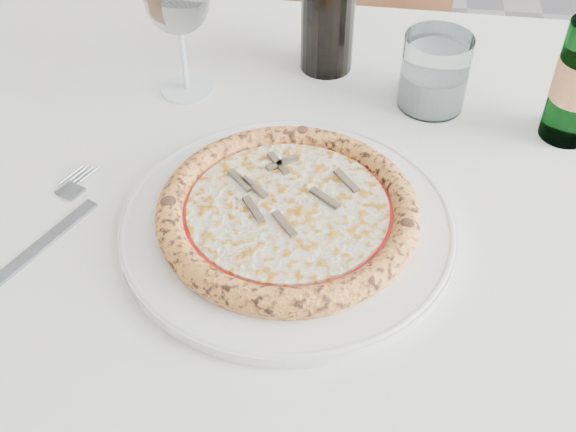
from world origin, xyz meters
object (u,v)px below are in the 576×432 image
object	(u,v)px
chair_far	(361,10)
pizza	(288,212)
wine_glass	(177,0)
tumbler	(434,76)
dining_table	(299,225)
plate	(288,223)

from	to	relation	value
chair_far	pizza	size ratio (longest dim) A/B	3.32
wine_glass	tumbler	size ratio (longest dim) A/B	1.88
wine_glass	tumbler	world-z (taller)	wine_glass
pizza	tumbler	xyz separation A→B (m)	(0.15, 0.26, 0.02)
chair_far	pizza	world-z (taller)	chair_far
wine_glass	pizza	bearing A→B (deg)	-55.26
tumbler	dining_table	bearing A→B (deg)	-133.99
plate	tumbler	bearing A→B (deg)	59.32
chair_far	wine_glass	world-z (taller)	wine_glass
dining_table	chair_far	world-z (taller)	chair_far
chair_far	plate	size ratio (longest dim) A/B	2.57
pizza	tumbler	world-z (taller)	tumbler
wine_glass	tumbler	xyz separation A→B (m)	(0.33, 0.01, -0.09)
dining_table	plate	size ratio (longest dim) A/B	3.94
plate	pizza	distance (m)	0.02
pizza	plate	bearing A→B (deg)	18.31
dining_table	tumbler	world-z (taller)	tumbler
wine_glass	tumbler	bearing A→B (deg)	2.20
plate	wine_glass	bearing A→B (deg)	124.74
chair_far	plate	distance (m)	0.96
plate	pizza	world-z (taller)	pizza
dining_table	wine_glass	xyz separation A→B (m)	(-0.17, 0.15, 0.22)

